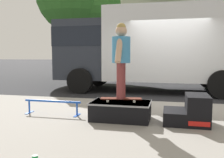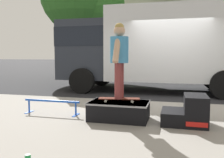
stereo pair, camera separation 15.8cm
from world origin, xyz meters
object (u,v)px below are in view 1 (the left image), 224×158
Objects in this scene: box_truck at (149,46)px; skate_box at (121,110)px; grind_rail at (52,104)px; skater_kid at (121,54)px; kicker_ramp at (190,112)px; skateboard at (121,99)px.

skate_box is at bearing -91.71° from box_truck.
box_truck is at bearing 70.90° from grind_rail.
skate_box is 1.06m from skater_kid.
kicker_ramp is at bearing -76.66° from box_truck.
skateboard is 4.89m from box_truck.
box_truck is at bearing 88.29° from skater_kid.
kicker_ramp is 0.11× the size of box_truck.
kicker_ramp is 0.63× the size of grind_rail.
grind_rail is (-1.47, 0.08, 0.03)m from skate_box.
grind_rail is 1.80m from skater_kid.
skater_kid reaches higher than skate_box.
skater_kid is (1.47, -0.08, 1.03)m from grind_rail.
kicker_ramp is 5.07m from box_truck.
skate_box is 1.48m from grind_rail.
skate_box is 0.16× the size of box_truck.
grind_rail is 1.55× the size of skateboard.
skater_kid is 0.20× the size of box_truck.
skateboard is 0.57× the size of skater_kid.
kicker_ramp is at bearing -0.23° from skater_kid.
box_truck reaches higher than skateboard.
kicker_ramp is at bearing -0.02° from skate_box.
grind_rail is at bearing -109.10° from box_truck.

